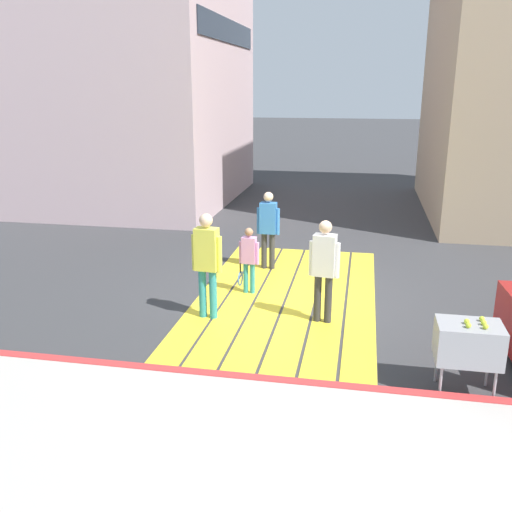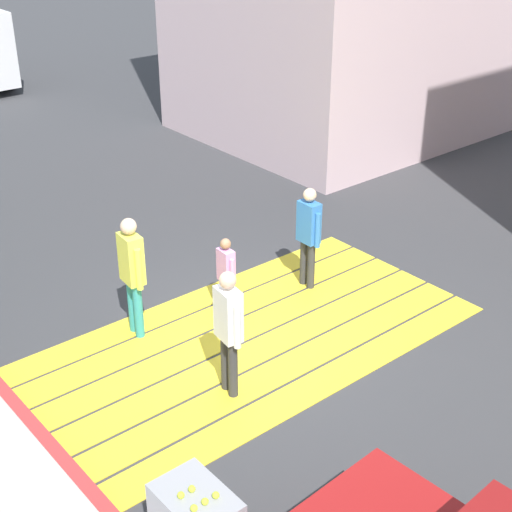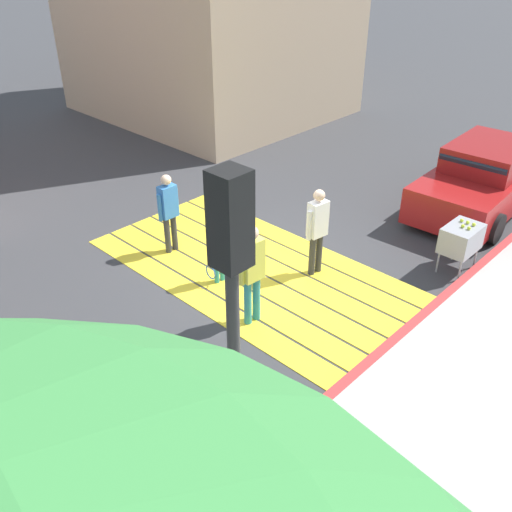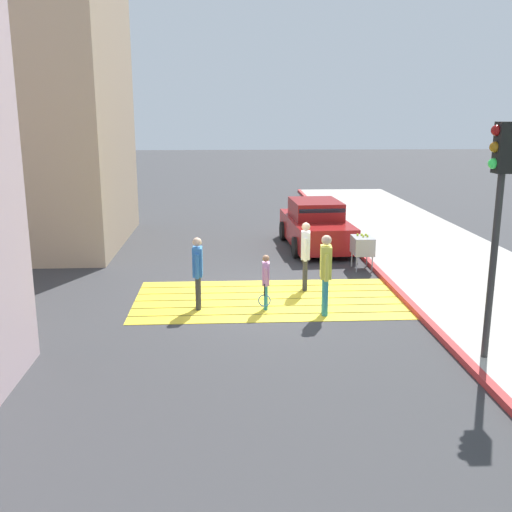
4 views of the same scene
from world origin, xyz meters
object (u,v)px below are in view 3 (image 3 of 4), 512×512
Objects in this scene: tennis_ball_cart at (461,239)px; pedestrian_adult_lead at (169,208)px; pedestrian_child_with_racket at (218,248)px; pedestrian_adult_side at (252,268)px; car_parked_near_curb at (483,180)px; pedestrian_adult_trailing at (317,226)px; traffic_light_corner at (231,300)px.

pedestrian_adult_lead reaches higher than tennis_ball_cart.
pedestrian_adult_side is at bearing 161.17° from pedestrian_child_with_racket.
pedestrian_child_with_racket is (1.28, -0.44, -0.34)m from pedestrian_adult_side.
pedestrian_adult_lead is (4.55, 3.33, 0.28)m from tennis_ball_cart.
pedestrian_adult_lead reaches higher than car_parked_near_curb.
car_parked_near_curb reaches higher than tennis_ball_cart.
car_parked_near_curb is 3.02m from tennis_ball_cart.
pedestrian_adult_trailing reaches higher than pedestrian_child_with_racket.
pedestrian_adult_lead is at bearing 27.49° from pedestrian_adult_trailing.
pedestrian_child_with_racket reaches higher than tennis_ball_cart.
tennis_ball_cart is at bearing -114.02° from pedestrian_adult_side.
pedestrian_adult_trailing is 1.93m from pedestrian_adult_side.
pedestrian_adult_side is at bearing -48.70° from traffic_light_corner.
pedestrian_child_with_racket is at bearing -18.83° from pedestrian_adult_side.
pedestrian_child_with_racket is (2.11, 6.32, -0.02)m from car_parked_near_curb.
pedestrian_adult_trailing is at bearing -60.92° from traffic_light_corner.
pedestrian_child_with_racket is at bearing 175.92° from pedestrian_adult_lead.
car_parked_near_curb is at bearing -72.61° from tennis_ball_cart.
traffic_light_corner is 3.31× the size of pedestrian_child_with_racket.
car_parked_near_curb is at bearing -120.41° from pedestrian_adult_lead.
pedestrian_adult_lead is 1.31× the size of pedestrian_child_with_racket.
pedestrian_adult_lead is at bearing 36.24° from tennis_ball_cart.
traffic_light_corner is 2.34× the size of pedestrian_adult_side.
tennis_ball_cart is 4.58m from pedestrian_child_with_racket.
tennis_ball_cart is at bearing 107.39° from car_parked_near_curb.
pedestrian_adult_trailing is at bearing 78.20° from car_parked_near_curb.
pedestrian_child_with_racket is at bearing 48.81° from tennis_ball_cart.
traffic_light_corner is at bearing 131.30° from pedestrian_adult_side.
pedestrian_child_with_racket is (-1.54, 0.11, -0.26)m from pedestrian_adult_lead.
pedestrian_adult_side reaches higher than pedestrian_adult_lead.
car_parked_near_curb is at bearing -96.98° from pedestrian_adult_side.
tennis_ball_cart is 0.58× the size of pedestrian_adult_trailing.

